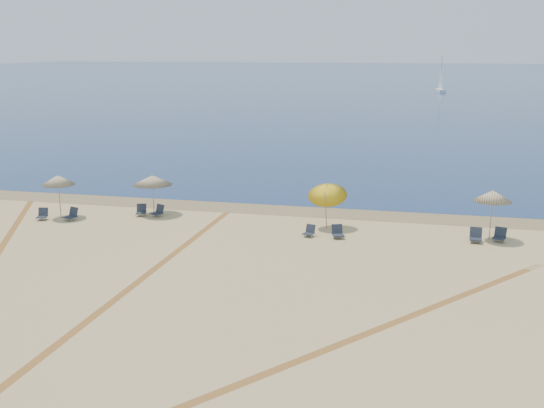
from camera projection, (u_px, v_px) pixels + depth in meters
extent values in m
plane|color=#0C2151|center=(399.00, 76.00, 229.23)|extent=(500.00, 500.00, 0.00)
plane|color=olive|center=(287.00, 210.00, 38.74)|extent=(500.00, 500.00, 0.00)
cylinder|color=gray|center=(60.00, 197.00, 36.73)|extent=(0.05, 0.05, 2.34)
cone|color=#F9EACA|center=(58.00, 180.00, 36.49)|extent=(1.88, 1.88, 0.55)
sphere|color=gray|center=(58.00, 175.00, 36.42)|extent=(0.08, 0.08, 0.08)
cylinder|color=gray|center=(153.00, 196.00, 37.49)|extent=(0.05, 0.07, 2.19)
cone|color=#F9EACA|center=(153.00, 180.00, 37.26)|extent=(2.32, 2.32, 0.58)
sphere|color=gray|center=(152.00, 175.00, 37.19)|extent=(0.08, 0.08, 0.08)
cylinder|color=gray|center=(326.00, 210.00, 34.07)|extent=(0.05, 1.07, 2.22)
cone|color=yellow|center=(327.00, 191.00, 34.27)|extent=(2.10, 2.14, 1.38)
sphere|color=gray|center=(327.00, 185.00, 34.19)|extent=(0.08, 0.08, 0.08)
cylinder|color=gray|center=(491.00, 216.00, 32.40)|extent=(0.05, 0.05, 2.44)
cone|color=#F9EACA|center=(493.00, 196.00, 32.14)|extent=(1.90, 1.90, 0.55)
sphere|color=gray|center=(493.00, 190.00, 32.07)|extent=(0.08, 0.08, 0.08)
cube|color=#1C212C|center=(42.00, 217.00, 36.38)|extent=(0.65, 0.65, 0.05)
cube|color=#1C212C|center=(43.00, 212.00, 36.58)|extent=(0.57, 0.32, 0.48)
cylinder|color=#A5A5AD|center=(36.00, 219.00, 36.21)|extent=(0.02, 0.02, 0.18)
cylinder|color=#A5A5AD|center=(44.00, 219.00, 36.21)|extent=(0.02, 0.02, 0.18)
cube|color=#1C212C|center=(70.00, 217.00, 36.29)|extent=(0.74, 0.74, 0.05)
cube|color=#1C212C|center=(74.00, 212.00, 36.47)|extent=(0.62, 0.38, 0.52)
cylinder|color=#A5A5AD|center=(65.00, 219.00, 36.22)|extent=(0.03, 0.03, 0.19)
cylinder|color=#A5A5AD|center=(71.00, 220.00, 35.99)|extent=(0.03, 0.03, 0.19)
cube|color=#1C212C|center=(141.00, 213.00, 37.23)|extent=(0.67, 0.67, 0.05)
cube|color=#1C212C|center=(142.00, 208.00, 37.43)|extent=(0.59, 0.34, 0.49)
cylinder|color=#A5A5AD|center=(136.00, 215.00, 37.05)|extent=(0.02, 0.02, 0.18)
cylinder|color=#A5A5AD|center=(144.00, 215.00, 37.07)|extent=(0.02, 0.02, 0.18)
cube|color=#1C212C|center=(157.00, 214.00, 37.08)|extent=(0.75, 0.75, 0.05)
cube|color=#1C212C|center=(160.00, 209.00, 37.24)|extent=(0.60, 0.42, 0.50)
cylinder|color=#A5A5AD|center=(153.00, 215.00, 37.04)|extent=(0.02, 0.02, 0.18)
cylinder|color=#A5A5AD|center=(158.00, 217.00, 36.78)|extent=(0.02, 0.02, 0.18)
cube|color=#1C212C|center=(308.00, 234.00, 33.14)|extent=(0.62, 0.62, 0.05)
cube|color=#1C212C|center=(311.00, 229.00, 33.30)|extent=(0.53, 0.32, 0.44)
cylinder|color=#A5A5AD|center=(304.00, 236.00, 33.09)|extent=(0.02, 0.02, 0.16)
cylinder|color=#A5A5AD|center=(311.00, 237.00, 32.90)|extent=(0.02, 0.02, 0.16)
cube|color=#1C212C|center=(338.00, 235.00, 32.84)|extent=(0.72, 0.72, 0.05)
cube|color=#1C212C|center=(337.00, 229.00, 33.05)|extent=(0.59, 0.39, 0.50)
cylinder|color=#A5A5AD|center=(333.00, 238.00, 32.64)|extent=(0.02, 0.02, 0.18)
cylinder|color=#A5A5AD|center=(342.00, 238.00, 32.70)|extent=(0.02, 0.02, 0.18)
cube|color=#1C212C|center=(476.00, 239.00, 32.12)|extent=(0.63, 0.63, 0.05)
cube|color=#1C212C|center=(476.00, 232.00, 32.33)|extent=(0.61, 0.26, 0.53)
cylinder|color=#A5A5AD|center=(471.00, 242.00, 32.01)|extent=(0.03, 0.03, 0.19)
cylinder|color=#A5A5AD|center=(481.00, 242.00, 31.87)|extent=(0.03, 0.03, 0.19)
cube|color=#1C212C|center=(499.00, 238.00, 32.26)|extent=(0.73, 0.73, 0.05)
cube|color=#1C212C|center=(501.00, 232.00, 32.44)|extent=(0.62, 0.39, 0.52)
cylinder|color=#A5A5AD|center=(494.00, 241.00, 32.20)|extent=(0.03, 0.03, 0.19)
cylinder|color=#A5A5AD|center=(504.00, 242.00, 31.97)|extent=(0.03, 0.03, 0.19)
cube|color=white|center=(440.00, 91.00, 143.22)|extent=(2.36, 5.46, 0.58)
cylinder|color=gray|center=(441.00, 73.00, 142.34)|extent=(0.12, 0.12, 7.70)
plane|color=tan|center=(128.00, 290.00, 25.91)|extent=(28.66, 28.66, 0.00)
plane|color=tan|center=(140.00, 280.00, 26.95)|extent=(28.66, 28.66, 0.00)
plane|color=tan|center=(285.00, 366.00, 19.66)|extent=(39.31, 39.31, 0.00)
plane|color=tan|center=(311.00, 356.00, 20.34)|extent=(39.31, 39.31, 0.00)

